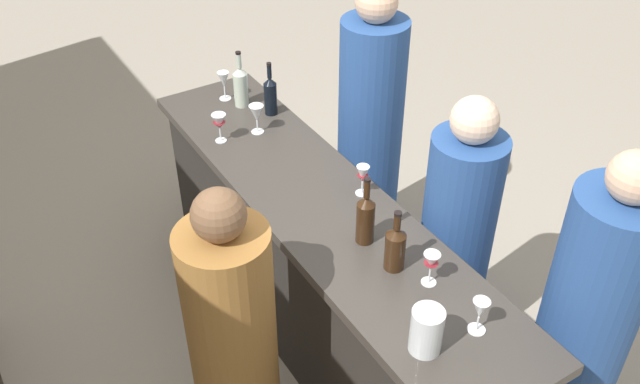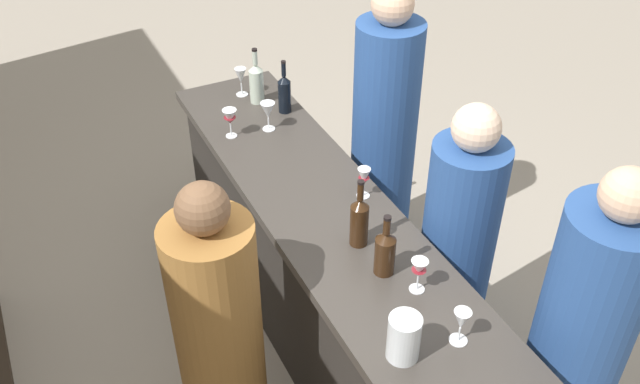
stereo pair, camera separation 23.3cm
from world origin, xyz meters
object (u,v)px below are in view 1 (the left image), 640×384
wine_bottle_second_left_amber_brown (365,218)px  person_center_guest (370,134)px  person_server_behind (234,350)px  wine_glass_near_center (431,262)px  wine_bottle_center_near_black (270,95)px  wine_bottle_leftmost_amber_brown (395,247)px  person_left_guest (584,327)px  wine_glass_far_left (224,81)px  wine_glass_near_right (480,310)px  wine_glass_far_right (219,123)px  wine_bottle_second_right_clear_pale (241,85)px  wine_glass_near_left (363,176)px  wine_glass_far_center (257,114)px  water_pitcher (426,331)px  person_right_guest (455,244)px

wine_bottle_second_left_amber_brown → person_center_guest: size_ratio=0.20×
person_center_guest → person_server_behind: size_ratio=1.12×
wine_glass_near_center → wine_bottle_center_near_black: bearing=-3.8°
wine_bottle_leftmost_amber_brown → person_left_guest: size_ratio=0.18×
wine_glass_near_center → wine_glass_far_left: 1.75m
wine_glass_near_right → wine_glass_far_right: 1.67m
wine_bottle_second_right_clear_pale → wine_glass_far_left: (0.11, 0.05, -0.01)m
wine_bottle_second_right_clear_pale → wine_glass_near_left: size_ratio=2.11×
person_left_guest → person_server_behind: person_left_guest is taller
wine_bottle_center_near_black → wine_glass_near_center: size_ratio=2.00×
wine_bottle_leftmost_amber_brown → wine_glass_far_center: size_ratio=1.80×
wine_bottle_center_near_black → wine_glass_far_right: wine_bottle_center_near_black is taller
wine_glass_near_left → water_pitcher: 0.93m
wine_bottle_second_left_amber_brown → wine_glass_near_center: wine_bottle_second_left_amber_brown is taller
wine_glass_far_center → water_pitcher: size_ratio=0.85×
person_right_guest → person_server_behind: person_server_behind is taller
wine_bottle_center_near_black → wine_glass_far_right: 0.37m
wine_bottle_leftmost_amber_brown → wine_glass_far_right: wine_bottle_leftmost_amber_brown is taller
wine_glass_near_right → person_left_guest: bearing=-100.4°
wine_bottle_center_near_black → person_left_guest: size_ratio=0.19×
wine_glass_far_left → wine_glass_far_right: bearing=151.4°
wine_glass_near_left → wine_glass_near_center: size_ratio=1.01×
person_center_guest → wine_glass_near_right: bearing=89.7°
water_pitcher → person_server_behind: (0.55, 0.50, -0.35)m
wine_glass_near_right → wine_bottle_center_near_black: bearing=-3.4°
wine_bottle_second_left_amber_brown → wine_glass_near_center: 0.35m
wine_glass_far_right → person_center_guest: 0.90m
wine_bottle_center_near_black → wine_glass_far_right: size_ratio=1.93×
wine_bottle_second_left_amber_brown → wine_bottle_second_right_clear_pale: size_ratio=1.01×
wine_bottle_second_left_amber_brown → wine_glass_far_right: size_ratio=2.07×
water_pitcher → person_right_guest: (0.57, -0.68, -0.35)m
wine_glass_far_center → person_right_guest: (-1.02, -0.51, -0.36)m
wine_glass_near_center → wine_glass_far_left: size_ratio=0.92×
wine_glass_far_right → wine_glass_near_left: bearing=-154.3°
person_center_guest → wine_glass_far_right: bearing=12.4°
wine_glass_far_left → wine_glass_far_center: (-0.41, 0.01, -0.00)m
person_left_guest → wine_bottle_leftmost_amber_brown: bearing=-30.9°
wine_glass_near_left → wine_glass_far_center: wine_glass_far_center is taller
wine_bottle_second_right_clear_pale → person_left_guest: 2.11m
wine_bottle_second_left_amber_brown → wine_glass_far_left: wine_bottle_second_left_amber_brown is taller
wine_bottle_leftmost_amber_brown → wine_glass_near_left: size_ratio=1.86×
person_right_guest → person_server_behind: size_ratio=1.00×
wine_glass_near_center → person_server_behind: person_server_behind is taller
water_pitcher → person_center_guest: (1.48, -0.82, -0.26)m
wine_bottle_second_right_clear_pale → wine_glass_near_center: (-1.64, 0.00, -0.01)m
wine_glass_near_center → water_pitcher: size_ratio=0.82×
wine_glass_near_left → person_left_guest: (-1.00, -0.42, -0.31)m
person_left_guest → wine_glass_near_center: bearing=-25.0°
wine_bottle_second_left_amber_brown → wine_bottle_center_near_black: wine_bottle_second_left_amber_brown is taller
wine_glass_near_center → water_pitcher: water_pitcher is taller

